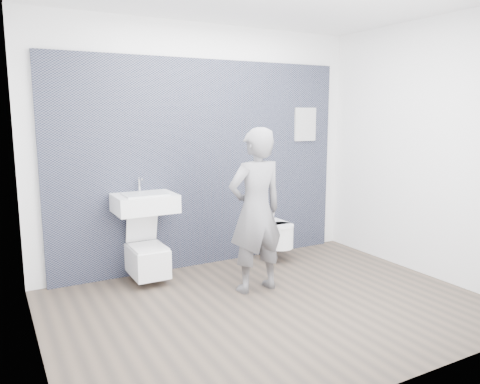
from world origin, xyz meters
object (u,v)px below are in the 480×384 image
washbasin (145,203)px  toilet_rounded (276,234)px  visitor (256,211)px  toilet_square (147,258)px

washbasin → toilet_rounded: washbasin is taller
washbasin → visitor: visitor is taller
toilet_rounded → visitor: (-0.73, -0.75, 0.51)m
toilet_square → toilet_rounded: size_ratio=1.29×
washbasin → toilet_rounded: (1.63, -0.03, -0.54)m
washbasin → toilet_square: 0.61m
toilet_rounded → toilet_square: bearing=179.5°
visitor → washbasin: bearing=-42.4°
washbasin → toilet_square: (0.00, -0.02, -0.61)m
washbasin → visitor: size_ratio=0.38×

